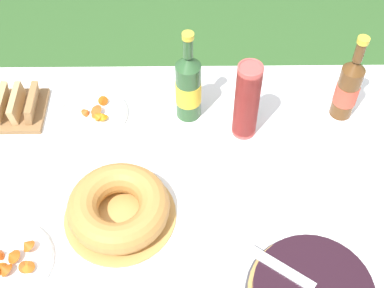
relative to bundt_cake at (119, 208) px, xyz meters
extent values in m
cube|color=brown|center=(0.25, 0.05, -0.07)|extent=(1.68, 1.07, 0.03)
cylinder|color=brown|center=(-0.53, 0.52, -0.40)|extent=(0.06, 0.06, 0.63)
cube|color=white|center=(0.25, 0.05, -0.05)|extent=(1.69, 1.08, 0.00)
cube|color=white|center=(0.25, 0.58, -0.10)|extent=(1.69, 0.00, 0.10)
cube|color=silver|center=(0.40, -0.18, 0.02)|extent=(0.17, 0.13, 0.00)
cylinder|color=tan|center=(0.00, 0.00, -0.04)|extent=(0.30, 0.30, 0.01)
torus|color=#BC7F3D|center=(0.00, 0.00, 0.00)|extent=(0.27, 0.27, 0.08)
cylinder|color=#E04C47|center=(0.35, 0.30, 0.00)|extent=(0.07, 0.07, 0.09)
cylinder|color=#E04C47|center=(0.35, 0.30, 0.02)|extent=(0.07, 0.07, 0.09)
cylinder|color=#E04C47|center=(0.35, 0.30, 0.03)|extent=(0.07, 0.07, 0.09)
cylinder|color=#E04C47|center=(0.35, 0.30, 0.04)|extent=(0.07, 0.07, 0.09)
cylinder|color=#E04C47|center=(0.35, 0.30, 0.06)|extent=(0.07, 0.07, 0.09)
cylinder|color=#E04C47|center=(0.35, 0.30, 0.07)|extent=(0.07, 0.07, 0.09)
cylinder|color=#E04C47|center=(0.35, 0.30, 0.08)|extent=(0.07, 0.07, 0.09)
cylinder|color=#E04C47|center=(0.35, 0.30, 0.09)|extent=(0.07, 0.07, 0.09)
cylinder|color=#E04C47|center=(0.35, 0.30, 0.11)|extent=(0.07, 0.07, 0.09)
cylinder|color=#E04C47|center=(0.35, 0.30, 0.12)|extent=(0.07, 0.07, 0.09)
cylinder|color=#E04C47|center=(0.35, 0.30, 0.13)|extent=(0.07, 0.07, 0.09)
cylinder|color=#E04C47|center=(0.35, 0.30, 0.15)|extent=(0.07, 0.07, 0.09)
cylinder|color=#E04C47|center=(0.35, 0.30, 0.16)|extent=(0.07, 0.07, 0.09)
cylinder|color=#E04C47|center=(0.35, 0.30, 0.17)|extent=(0.07, 0.07, 0.09)
torus|color=#E04C47|center=(0.35, 0.30, 0.22)|extent=(0.07, 0.07, 0.01)
cylinder|color=#2D562D|center=(0.19, 0.37, 0.06)|extent=(0.08, 0.08, 0.20)
cylinder|color=yellow|center=(0.19, 0.37, 0.05)|extent=(0.08, 0.08, 0.08)
cone|color=#2D562D|center=(0.19, 0.37, 0.18)|extent=(0.08, 0.08, 0.04)
cylinder|color=#2D562D|center=(0.19, 0.37, 0.23)|extent=(0.03, 0.03, 0.06)
cylinder|color=gold|center=(0.19, 0.37, 0.27)|extent=(0.03, 0.03, 0.02)
cylinder|color=brown|center=(0.66, 0.37, 0.05)|extent=(0.07, 0.07, 0.18)
cylinder|color=#E54C38|center=(0.66, 0.37, 0.05)|extent=(0.07, 0.07, 0.07)
cone|color=brown|center=(0.66, 0.37, 0.16)|extent=(0.07, 0.07, 0.04)
cylinder|color=brown|center=(0.66, 0.37, 0.21)|extent=(0.03, 0.03, 0.06)
cylinder|color=gold|center=(0.66, 0.37, 0.25)|extent=(0.03, 0.03, 0.02)
cylinder|color=white|center=(-0.11, 0.37, -0.04)|extent=(0.22, 0.22, 0.01)
torus|color=white|center=(-0.11, 0.37, -0.03)|extent=(0.21, 0.21, 0.01)
cone|color=orange|center=(-0.10, 0.34, -0.02)|extent=(0.04, 0.04, 0.04)
cone|color=#BE5B20|center=(-0.10, 0.36, -0.01)|extent=(0.05, 0.06, 0.04)
cone|color=#BE5B1A|center=(-0.10, 0.35, -0.02)|extent=(0.04, 0.04, 0.04)
cone|color=#BE521A|center=(-0.13, 0.36, -0.02)|extent=(0.04, 0.04, 0.04)
cone|color=#C15810|center=(-0.08, 0.40, -0.01)|extent=(0.04, 0.05, 0.04)
cone|color=#CB740E|center=(-0.08, 0.34, -0.02)|extent=(0.04, 0.04, 0.03)
cylinder|color=white|center=(-0.28, -0.13, -0.04)|extent=(0.24, 0.24, 0.01)
torus|color=white|center=(-0.28, -0.13, -0.03)|extent=(0.23, 0.23, 0.01)
cone|color=#CF5516|center=(-0.29, -0.12, -0.02)|extent=(0.04, 0.04, 0.03)
cone|color=#CF5817|center=(-0.23, -0.10, -0.01)|extent=(0.05, 0.05, 0.04)
cone|color=#B14C12|center=(-0.27, -0.16, -0.02)|extent=(0.05, 0.05, 0.05)
cone|color=orange|center=(-0.21, -0.16, -0.01)|extent=(0.04, 0.04, 0.03)
cone|color=#BE5615|center=(-0.26, -0.13, -0.01)|extent=(0.05, 0.05, 0.04)
cone|color=#B6501B|center=(-0.22, -0.16, -0.02)|extent=(0.05, 0.04, 0.03)
cone|color=#AA5914|center=(-0.28, -0.16, -0.02)|extent=(0.04, 0.04, 0.03)
cube|color=olive|center=(-0.39, 0.38, -0.04)|extent=(0.26, 0.18, 0.02)
cube|color=tan|center=(-0.39, 0.38, 0.00)|extent=(0.03, 0.14, 0.06)
cube|color=tan|center=(-0.34, 0.38, 0.00)|extent=(0.03, 0.14, 0.06)
cube|color=#9E7042|center=(-0.30, 0.38, 0.00)|extent=(0.03, 0.14, 0.06)
camera|label=1|loc=(0.19, -0.75, 1.21)|focal=50.00mm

